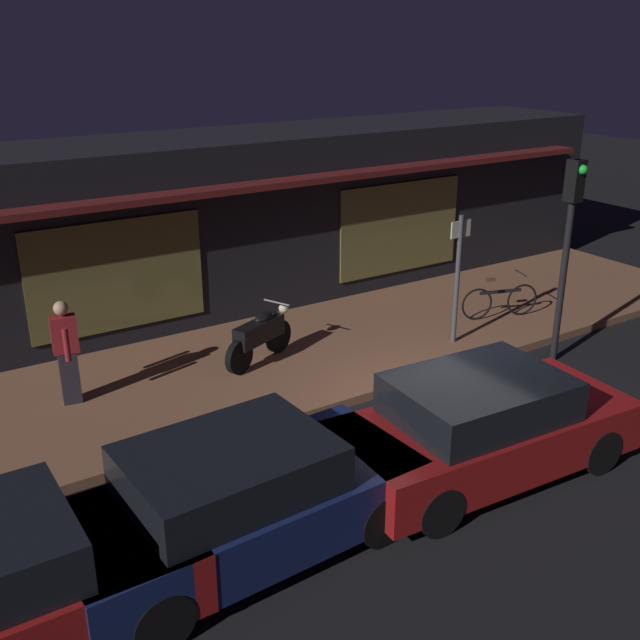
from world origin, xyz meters
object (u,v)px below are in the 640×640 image
Objects in this scene: person_photographer at (66,350)px; parked_car_across at (482,426)px; traffic_light_pole at (569,226)px; bicycle_parked at (500,301)px; parked_car_far at (239,500)px; sign_post at (458,272)px; motorcycle at (260,335)px.

person_photographer is 6.26m from parked_car_across.
person_photographer is at bearing 160.53° from traffic_light_pole.
parked_car_across is (-3.73, -1.95, -1.77)m from traffic_light_pole.
person_photographer is at bearing 173.43° from bicycle_parked.
traffic_light_pole is at bearing -103.59° from bicycle_parked.
person_photographer reaches higher than bicycle_parked.
parked_car_far is at bearing -81.88° from person_photographer.
sign_post is at bearing -164.56° from bicycle_parked.
sign_post reaches higher than bicycle_parked.
parked_car_across reaches higher than bicycle_parked.
motorcycle is at bearing 151.38° from traffic_light_pole.
parked_car_across is at bearing -78.71° from motorcycle.
person_photographer is (-8.27, 0.95, 0.52)m from bicycle_parked.
sign_post is 0.57× the size of parked_car_across.
parked_car_far is (-6.01, -3.07, -0.81)m from sign_post.
parked_car_far is (-2.57, -4.23, 0.06)m from motorcycle.
motorcycle is 1.01× the size of bicycle_parked.
parked_car_across is at bearing -127.48° from sign_post.
person_photographer is 0.40× the size of parked_car_across.
sign_post is 0.57× the size of parked_car_far.
bicycle_parked is at bearing 76.41° from traffic_light_pole.
traffic_light_pole is 4.57m from parked_car_across.
traffic_light_pole is at bearing 27.62° from parked_car_across.
bicycle_parked is 8.41m from parked_car_far.
motorcycle is 0.67× the size of sign_post.
bicycle_parked is at bearing -7.95° from motorcycle.
parked_car_far is (-7.63, -3.52, 0.20)m from bicycle_parked.
bicycle_parked is at bearing -6.57° from person_photographer.
parked_car_across is (-4.17, -3.77, 0.20)m from bicycle_parked.
sign_post is (-1.63, -0.45, 1.00)m from bicycle_parked.
person_photographer is 6.81m from sign_post.
sign_post is at bearing 130.98° from traffic_light_pole.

